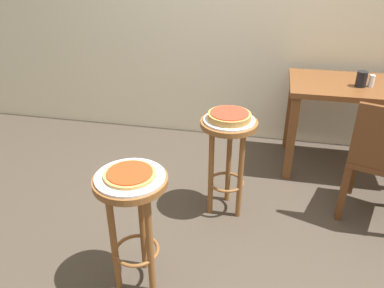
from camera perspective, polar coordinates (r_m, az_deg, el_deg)
ground_plane at (r=2.43m, az=5.61°, el=-15.77°), size 6.00×6.00×0.00m
stool_foreground at (r=1.95m, az=-8.82°, el=-9.58°), size 0.36×0.36×0.68m
serving_plate_foreground at (r=1.84m, az=-9.25°, el=-4.87°), size 0.34×0.34×0.01m
pizza_foreground at (r=1.83m, az=-9.29°, el=-4.45°), size 0.25×0.25×0.02m
stool_middle at (r=2.48m, az=5.38°, el=-0.43°), size 0.36×0.36×0.68m
serving_plate_middle at (r=2.40m, az=5.58°, el=3.57°), size 0.32×0.32×0.01m
pizza_middle at (r=2.39m, az=5.61°, el=4.19°), size 0.27×0.27×0.05m
dining_table at (r=3.21m, az=23.81°, el=6.18°), size 1.08×0.62×0.73m
cup_near_edge at (r=3.09m, az=24.01°, el=8.86°), size 0.08×0.08×0.11m
condiment_shaker at (r=3.12m, az=25.26°, el=8.53°), size 0.04×0.04×0.09m
wooden_chair at (r=2.68m, az=26.79°, el=-2.06°), size 0.51×0.51×0.85m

